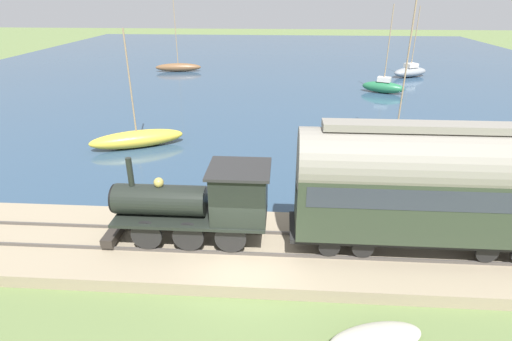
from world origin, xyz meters
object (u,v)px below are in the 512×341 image
Objects in this scene: sailboat_black at (396,134)px; sailboat_brown at (178,67)px; steam_locomotive at (204,200)px; rowboat_off_pier at (335,154)px; sailboat_gray at (410,71)px; beached_dinghy at (376,339)px; passenger_coach at (429,183)px; rowboat_far_out at (233,189)px; sailboat_green at (383,86)px; sailboat_yellow at (137,139)px.

sailboat_black is 1.07× the size of sailboat_brown.
steam_locomotive is 11.89m from rowboat_off_pier.
steam_locomotive is at bearing -171.66° from sailboat_brown.
sailboat_gray is 27.90m from rowboat_off_pier.
rowboat_off_pier is at bearing -1.93° from beached_dinghy.
passenger_coach is 4.60× the size of rowboat_off_pier.
sailboat_gray is at bearing -64.89° from rowboat_far_out.
sailboat_gray reaches higher than rowboat_off_pier.
sailboat_black reaches higher than sailboat_brown.
passenger_coach is 1.21× the size of sailboat_gray.
rowboat_far_out is (-30.67, 17.04, -0.36)m from sailboat_gray.
beached_dinghy is (-4.02, -5.53, -2.06)m from steam_locomotive.
passenger_coach is 9.26m from rowboat_far_out.
sailboat_black is 1.08× the size of sailboat_green.
sailboat_green is at bearing 121.88° from sailboat_gray.
rowboat_off_pier is at bearing -82.68° from rowboat_far_out.
steam_locomotive is at bearing 162.62° from sailboat_black.
sailboat_gray is at bearing -100.25° from sailboat_brown.
sailboat_green is at bearing -120.64° from sailboat_brown.
sailboat_gray is at bearing -26.19° from steam_locomotive.
sailboat_brown is at bearing 59.14° from sailboat_gray.
sailboat_gray is (8.39, -4.92, -0.02)m from sailboat_green.
sailboat_black reaches higher than rowboat_off_pier.
sailboat_black reaches higher than passenger_coach.
sailboat_yellow is at bearing -178.82° from sailboat_brown.
sailboat_green is 3.99× the size of rowboat_off_pier.
sailboat_black reaches higher than rowboat_far_out.
sailboat_yellow is 12.46m from rowboat_off_pier.
sailboat_black is 12.51m from rowboat_far_out.
sailboat_black reaches higher than beached_dinghy.
passenger_coach reaches higher than beached_dinghy.
sailboat_green reaches higher than passenger_coach.
sailboat_brown is (24.37, 20.41, -0.12)m from sailboat_black.
rowboat_off_pier is at bearing -30.84° from steam_locomotive.
sailboat_black reaches higher than sailboat_yellow.
sailboat_gray is at bearing 17.32° from rowboat_off_pier.
rowboat_far_out is at bearing 175.15° from sailboat_green.
beached_dinghy is (-14.93, -11.95, -0.35)m from sailboat_yellow.
sailboat_green is 18.26m from rowboat_off_pier.
sailboat_brown is 27.73m from sailboat_gray.
steam_locomotive is 3.02× the size of rowboat_off_pier.
steam_locomotive is 39.59m from sailboat_gray.
rowboat_off_pier is (-0.85, -12.43, -0.38)m from sailboat_yellow.
sailboat_gray reaches higher than sailboat_yellow.
sailboat_green is (-9.91, -22.77, 0.10)m from sailboat_brown.
rowboat_off_pier is (-26.96, -16.23, -0.36)m from sailboat_brown.
beached_dinghy is (-4.02, 2.24, -2.98)m from passenger_coach.
sailboat_black is (12.64, -10.17, -1.61)m from steam_locomotive.
rowboat_far_out is at bearing -5.00° from steam_locomotive.
sailboat_green is 31.90m from beached_dinghy.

